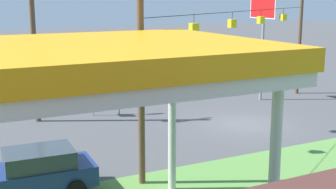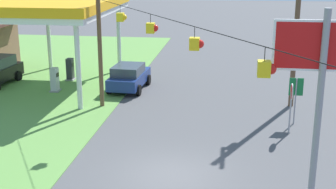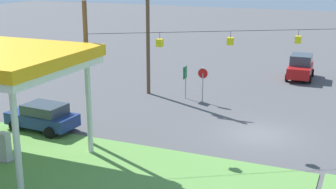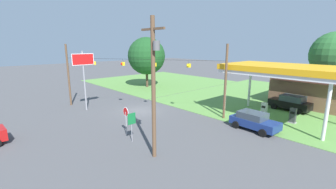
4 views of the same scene
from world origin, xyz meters
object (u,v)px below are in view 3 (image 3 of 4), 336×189
fuel_pump_near (5,148)px  utility_pole_main (147,24)px  car_at_pumps_front (43,116)px  car_on_crossroad (301,67)px  stop_sign_roadside (203,77)px  route_sign (185,76)px

fuel_pump_near → utility_pole_main: 15.15m
car_at_pumps_front → car_on_crossroad: bearing=-119.0°
car_on_crossroad → fuel_pump_near: bearing=-27.1°
stop_sign_roadside → route_sign: bearing=165.0°
car_on_crossroad → route_sign: (6.88, 9.61, 0.67)m
fuel_pump_near → car_at_pumps_front: car_at_pumps_front is taller
route_sign → utility_pole_main: (3.10, -0.20, 3.53)m
utility_pole_main → route_sign: bearing=176.4°
car_on_crossroad → route_sign: bearing=-38.0°
car_at_pumps_front → route_sign: bearing=-115.3°
car_on_crossroad → stop_sign_roadside: (5.40, 10.01, 0.78)m
stop_sign_roadside → utility_pole_main: size_ratio=0.27×
stop_sign_roadside → route_sign: 1.54m
stop_sign_roadside → fuel_pump_near: bearing=-111.9°
car_at_pumps_front → car_on_crossroad: 22.81m
car_at_pumps_front → stop_sign_roadside: bearing=-122.8°
route_sign → car_at_pumps_front: bearing=61.7°
car_at_pumps_front → fuel_pump_near: bearing=107.5°
car_on_crossroad → utility_pole_main: size_ratio=0.46×
stop_sign_roadside → car_at_pumps_front: bearing=-125.8°
car_on_crossroad → route_sign: route_sign is taller
car_at_pumps_front → stop_sign_roadside: 11.52m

